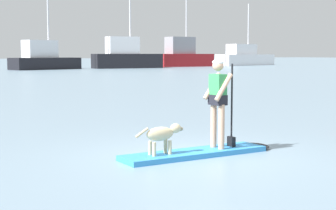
{
  "coord_description": "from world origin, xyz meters",
  "views": [
    {
      "loc": [
        -5.57,
        -8.38,
        1.96
      ],
      "look_at": [
        0.0,
        1.0,
        0.9
      ],
      "focal_mm": 56.65,
      "sensor_mm": 36.0,
      "label": 1
    }
  ],
  "objects_px": {
    "paddleboard": "(204,152)",
    "moored_boat_far_starboard": "(183,55)",
    "moored_boat_outer": "(44,58)",
    "moored_boat_starboard": "(126,56)",
    "dog": "(162,135)",
    "moored_boat_center": "(244,57)",
    "person_paddler": "(218,97)"
  },
  "relations": [
    {
      "from": "paddleboard",
      "to": "moored_boat_far_starboard",
      "type": "xyz_separation_m",
      "value": [
        37.41,
        60.05,
        1.63
      ]
    },
    {
      "from": "moored_boat_outer",
      "to": "moored_boat_starboard",
      "type": "bearing_deg",
      "value": 0.74
    },
    {
      "from": "dog",
      "to": "moored_boat_outer",
      "type": "bearing_deg",
      "value": 74.57
    },
    {
      "from": "moored_boat_outer",
      "to": "moored_boat_far_starboard",
      "type": "relative_size",
      "value": 0.96
    },
    {
      "from": "paddleboard",
      "to": "dog",
      "type": "xyz_separation_m",
      "value": [
        -0.95,
        -0.01,
        0.42
      ]
    },
    {
      "from": "paddleboard",
      "to": "dog",
      "type": "relative_size",
      "value": 3.23
    },
    {
      "from": "moored_boat_starboard",
      "to": "moored_boat_outer",
      "type": "bearing_deg",
      "value": -179.26
    },
    {
      "from": "moored_boat_far_starboard",
      "to": "moored_boat_center",
      "type": "bearing_deg",
      "value": 7.2
    },
    {
      "from": "paddleboard",
      "to": "dog",
      "type": "distance_m",
      "value": 1.04
    },
    {
      "from": "person_paddler",
      "to": "dog",
      "type": "relative_size",
      "value": 1.71
    },
    {
      "from": "moored_boat_starboard",
      "to": "moored_boat_center",
      "type": "xyz_separation_m",
      "value": [
        24.81,
        5.51,
        -0.24
      ]
    },
    {
      "from": "paddleboard",
      "to": "moored_boat_center",
      "type": "height_order",
      "value": "moored_boat_center"
    },
    {
      "from": "person_paddler",
      "to": "moored_boat_center",
      "type": "relative_size",
      "value": 0.15
    },
    {
      "from": "person_paddler",
      "to": "moored_boat_starboard",
      "type": "xyz_separation_m",
      "value": [
        25.6,
        56.22,
        0.48
      ]
    },
    {
      "from": "person_paddler",
      "to": "dog",
      "type": "bearing_deg",
      "value": -179.28
    },
    {
      "from": "paddleboard",
      "to": "moored_boat_starboard",
      "type": "bearing_deg",
      "value": 65.24
    },
    {
      "from": "person_paddler",
      "to": "moored_boat_outer",
      "type": "distance_m",
      "value": 57.84
    },
    {
      "from": "moored_boat_far_starboard",
      "to": "moored_boat_outer",
      "type": "bearing_deg",
      "value": -170.15
    },
    {
      "from": "moored_boat_outer",
      "to": "moored_boat_far_starboard",
      "type": "height_order",
      "value": "moored_boat_far_starboard"
    },
    {
      "from": "person_paddler",
      "to": "moored_boat_center",
      "type": "distance_m",
      "value": 79.7
    },
    {
      "from": "paddleboard",
      "to": "moored_boat_center",
      "type": "distance_m",
      "value": 79.92
    },
    {
      "from": "paddleboard",
      "to": "moored_boat_outer",
      "type": "bearing_deg",
      "value": 75.47
    },
    {
      "from": "dog",
      "to": "person_paddler",
      "type": "bearing_deg",
      "value": 0.72
    },
    {
      "from": "moored_boat_starboard",
      "to": "moored_boat_center",
      "type": "height_order",
      "value": "moored_boat_starboard"
    },
    {
      "from": "person_paddler",
      "to": "moored_boat_center",
      "type": "xyz_separation_m",
      "value": [
        50.41,
        61.73,
        0.24
      ]
    },
    {
      "from": "moored_boat_center",
      "to": "paddleboard",
      "type": "bearing_deg",
      "value": -129.42
    },
    {
      "from": "paddleboard",
      "to": "moored_boat_outer",
      "type": "xyz_separation_m",
      "value": [
        14.54,
        56.08,
        1.32
      ]
    },
    {
      "from": "paddleboard",
      "to": "moored_boat_starboard",
      "type": "xyz_separation_m",
      "value": [
        25.93,
        56.22,
        1.54
      ]
    },
    {
      "from": "person_paddler",
      "to": "moored_boat_outer",
      "type": "relative_size",
      "value": 0.15
    },
    {
      "from": "moored_boat_starboard",
      "to": "moored_boat_center",
      "type": "relative_size",
      "value": 0.99
    },
    {
      "from": "paddleboard",
      "to": "moored_boat_outer",
      "type": "distance_m",
      "value": 57.95
    },
    {
      "from": "moored_boat_starboard",
      "to": "dog",
      "type": "bearing_deg",
      "value": -115.55
    }
  ]
}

